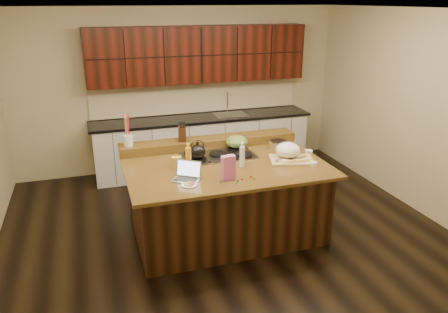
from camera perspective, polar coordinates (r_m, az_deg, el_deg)
name	(u,v)px	position (r m, az deg, el deg)	size (l,w,h in m)	color
room	(225,130)	(5.14, 0.17, 3.49)	(5.52, 5.02, 2.72)	black
island	(225,198)	(5.45, 0.16, -5.47)	(2.40, 1.60, 0.92)	black
back_ledge	(209,142)	(5.89, -1.93, 1.87)	(2.40, 0.30, 0.12)	black
cooktop	(218,155)	(5.54, -0.79, 0.21)	(0.92, 0.52, 0.05)	gray
back_counter	(202,114)	(7.38, -2.96, 5.61)	(3.70, 0.66, 2.40)	silver
kettle	(197,152)	(5.30, -3.48, 0.63)	(0.20, 0.20, 0.18)	black
green_bowl	(237,142)	(5.71, 1.70, 1.96)	(0.29, 0.29, 0.16)	#557A30
laptop	(187,175)	(4.83, -4.83, -2.38)	(0.37, 0.35, 0.20)	#B7B7BC
oil_bottle	(188,159)	(5.07, -4.68, -0.30)	(0.07, 0.07, 0.27)	gold
vinegar_bottle	(242,157)	(5.16, 2.38, -0.03)	(0.06, 0.06, 0.25)	silver
wooden_tray	(289,152)	(5.46, 8.45, 0.56)	(0.61, 0.51, 0.21)	tan
ramekin_a	(313,164)	(5.33, 11.56, -0.93)	(0.10, 0.10, 0.04)	white
ramekin_b	(285,162)	(5.33, 7.97, -0.71)	(0.10, 0.10, 0.04)	white
ramekin_c	(309,152)	(5.73, 10.99, 0.60)	(0.10, 0.10, 0.04)	white
strainer_bowl	(278,145)	(5.85, 7.07, 1.46)	(0.24, 0.24, 0.09)	#996B3F
kitchen_timer	(277,161)	(5.31, 6.97, -0.61)	(0.08, 0.08, 0.07)	silver
pink_bag	(228,168)	(4.78, 0.55, -1.47)	(0.15, 0.08, 0.28)	#CE61A1
candy_plate	(189,185)	(4.69, -4.57, -3.72)	(0.18, 0.18, 0.01)	white
package_box	(177,163)	(5.12, -6.20, -0.87)	(0.11, 0.08, 0.15)	gold
utensil_crock	(128,141)	(5.66, -12.42, 2.05)	(0.12, 0.12, 0.14)	white
knife_block	(182,134)	(5.75, -5.48, 2.99)	(0.10, 0.16, 0.19)	black
gumdrop_0	(242,179)	(4.82, 2.36, -2.96)	(0.02, 0.02, 0.02)	red
gumdrop_1	(238,181)	(4.77, 1.85, -3.23)	(0.02, 0.02, 0.02)	#198C26
gumdrop_2	(229,178)	(4.85, 0.70, -2.79)	(0.02, 0.02, 0.02)	red
gumdrop_3	(254,179)	(4.84, 3.95, -2.90)	(0.02, 0.02, 0.02)	#198C26
gumdrop_4	(225,178)	(4.84, 0.19, -2.84)	(0.02, 0.02, 0.02)	red
gumdrop_5	(220,182)	(4.75, -0.49, -3.30)	(0.02, 0.02, 0.02)	#198C26
gumdrop_6	(235,175)	(4.93, 1.48, -2.40)	(0.02, 0.02, 0.02)	red
gumdrop_7	(237,183)	(4.72, 1.67, -3.49)	(0.02, 0.02, 0.02)	#198C26
gumdrop_8	(251,177)	(4.89, 3.52, -2.64)	(0.02, 0.02, 0.02)	red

